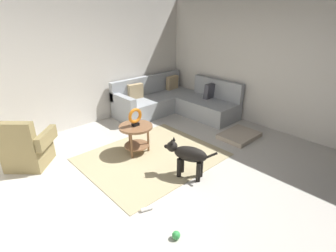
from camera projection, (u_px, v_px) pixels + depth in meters
ground_plane at (173, 180)px, 4.10m from camera, size 6.00×6.00×0.10m
wall_back at (78, 65)px, 5.51m from camera, size 6.00×0.12×2.70m
wall_right at (275, 66)px, 5.37m from camera, size 0.12×6.00×2.70m
area_rug at (152, 157)px, 4.65m from camera, size 2.30×1.90×0.01m
sectional_couch at (175, 102)px, 6.56m from camera, size 2.20×2.25×0.88m
armchair at (26, 149)px, 4.25m from camera, size 0.99×0.99×0.88m
side_table at (136, 132)px, 4.63m from camera, size 0.60×0.60×0.54m
torus_sculpture at (135, 117)px, 4.51m from camera, size 0.28×0.08×0.33m
dog_bed_mat at (239, 135)px, 5.35m from camera, size 0.80×0.60×0.09m
dog at (188, 155)px, 3.96m from camera, size 0.42×0.79×0.63m
dog_toy_ball at (176, 235)px, 2.96m from camera, size 0.10×0.10×0.10m
dog_toy_rope at (147, 209)px, 3.38m from camera, size 0.16×0.10×0.05m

